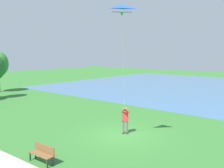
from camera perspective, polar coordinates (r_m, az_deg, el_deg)
The scene contains 5 objects.
ground_plane at distance 16.44m, azimuth 2.45°, elevation -11.62°, with size 120.00×120.00×0.00m, color #33702D.
lake_water at distance 40.88m, azimuth 20.09°, elevation -0.71°, with size 36.00×44.00×0.01m, color teal.
person_kite_flyer at distance 16.45m, azimuth 2.99°, elevation -7.80°, with size 0.62×0.53×1.83m.
flying_kite at distance 13.82m, azimuth 2.16°, elevation 16.16°, with size 2.21×1.52×6.01m.
park_bench_near_walkway at distance 12.90m, azimuth -15.72°, elevation -14.86°, with size 0.49×1.51×0.88m.
Camera 1 is at (-12.44, -9.36, 5.29)m, focal length 39.88 mm.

